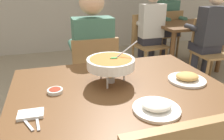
% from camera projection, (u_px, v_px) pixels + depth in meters
% --- Properties ---
extents(dining_table_main, '(1.30, 0.94, 0.75)m').
position_uv_depth(dining_table_main, '(119.00, 101.00, 1.36)').
color(dining_table_main, brown).
rests_on(dining_table_main, ground_plane).
extents(chair_diner_main, '(0.44, 0.44, 0.90)m').
position_uv_depth(chair_diner_main, '(94.00, 76.00, 2.08)').
color(chair_diner_main, olive).
rests_on(chair_diner_main, ground_plane).
extents(diner_main, '(0.40, 0.45, 1.31)m').
position_uv_depth(diner_main, '(93.00, 52.00, 2.02)').
color(diner_main, '#2D2D38').
rests_on(diner_main, ground_plane).
extents(curry_bowl, '(0.33, 0.30, 0.26)m').
position_uv_depth(curry_bowl, '(111.00, 63.00, 1.33)').
color(curry_bowl, silver).
rests_on(curry_bowl, dining_table_main).
extents(rice_plate, '(0.24, 0.24, 0.06)m').
position_uv_depth(rice_plate, '(157.00, 107.00, 1.06)').
color(rice_plate, white).
rests_on(rice_plate, dining_table_main).
extents(appetizer_plate, '(0.24, 0.24, 0.06)m').
position_uv_depth(appetizer_plate, '(187.00, 78.00, 1.38)').
color(appetizer_plate, white).
rests_on(appetizer_plate, dining_table_main).
extents(sauce_dish, '(0.09, 0.09, 0.02)m').
position_uv_depth(sauce_dish, '(55.00, 91.00, 1.24)').
color(sauce_dish, white).
rests_on(sauce_dish, dining_table_main).
extents(napkin_folded, '(0.12, 0.08, 0.02)m').
position_uv_depth(napkin_folded, '(31.00, 114.00, 1.02)').
color(napkin_folded, white).
rests_on(napkin_folded, dining_table_main).
extents(fork_utensil, '(0.08, 0.16, 0.01)m').
position_uv_depth(fork_utensil, '(26.00, 122.00, 0.97)').
color(fork_utensil, silver).
rests_on(fork_utensil, dining_table_main).
extents(spoon_utensil, '(0.03, 0.17, 0.01)m').
position_uv_depth(spoon_utensil, '(37.00, 120.00, 0.99)').
color(spoon_utensil, silver).
rests_on(spoon_utensil, dining_table_main).
extents(dining_table_far, '(1.00, 0.80, 0.75)m').
position_uv_depth(dining_table_far, '(186.00, 32.00, 3.46)').
color(dining_table_far, brown).
rests_on(dining_table_far, ground_plane).
extents(chair_bg_left, '(0.45, 0.45, 0.90)m').
position_uv_depth(chair_bg_left, '(208.00, 47.00, 3.02)').
color(chair_bg_left, olive).
rests_on(chair_bg_left, ground_plane).
extents(chair_bg_middle, '(0.50, 0.50, 0.90)m').
position_uv_depth(chair_bg_middle, '(147.00, 40.00, 3.42)').
color(chair_bg_middle, olive).
rests_on(chair_bg_middle, ground_plane).
extents(chair_bg_right, '(0.48, 0.48, 0.90)m').
position_uv_depth(chair_bg_right, '(168.00, 32.00, 3.99)').
color(chair_bg_right, olive).
rests_on(chair_bg_right, ground_plane).
extents(chair_bg_corner, '(0.49, 0.49, 0.90)m').
position_uv_depth(chair_bg_corner, '(222.00, 37.00, 3.60)').
color(chair_bg_corner, olive).
rests_on(chair_bg_corner, ground_plane).
extents(patron_bg_left, '(0.40, 0.45, 1.31)m').
position_uv_depth(patron_bg_left, '(209.00, 31.00, 2.91)').
color(patron_bg_left, '#2D2D38').
rests_on(patron_bg_left, ground_plane).
extents(patron_bg_middle, '(0.40, 0.45, 1.31)m').
position_uv_depth(patron_bg_middle, '(150.00, 25.00, 3.31)').
color(patron_bg_middle, '#2D2D38').
rests_on(patron_bg_middle, ground_plane).
extents(patron_bg_right, '(0.40, 0.45, 1.31)m').
position_uv_depth(patron_bg_right, '(168.00, 19.00, 3.93)').
color(patron_bg_right, '#2D2D38').
rests_on(patron_bg_right, ground_plane).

